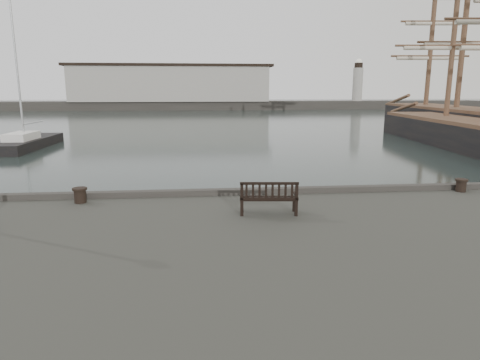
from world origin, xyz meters
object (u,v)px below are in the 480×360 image
Objects in this scene: bench at (269,204)px; bollard_left at (80,195)px; bollard_right at (461,185)px; tall_ship_far at (455,125)px; yacht_d at (28,145)px.

bench is 5.60m from bollard_left.
bench is 6.96m from bollard_right.
tall_ship_far is (21.05, 33.97, -0.93)m from bollard_right.
tall_ship_far reaches higher than bench.
yacht_d is at bearing 127.15° from bench.
bench reaches higher than bollard_left.
bollard_right is (6.69, 1.91, -0.07)m from bench.
yacht_d is (-16.06, 26.37, -1.61)m from bench.
tall_ship_far is at bearing 58.22° from bollard_right.
bollard_right is 0.03× the size of yacht_d.
bench is 45.37m from tall_ship_far.
bench is 3.80× the size of bollard_right.
tall_ship_far is (43.80, 9.51, 0.60)m from yacht_d.
bollard_right is 33.44m from yacht_d.
tall_ship_far is at bearing 45.93° from bollard_left.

